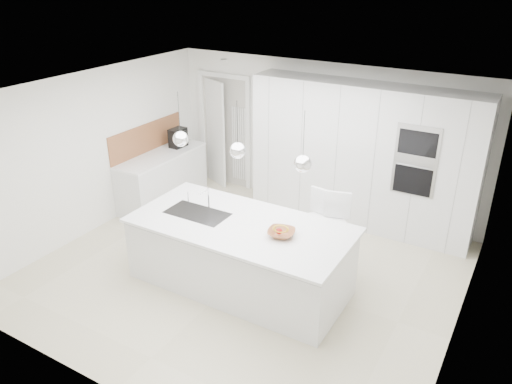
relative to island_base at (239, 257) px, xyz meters
The scene contains 26 objects.
floor 0.53m from the island_base, 108.43° to the left, with size 5.50×5.50×0.00m, color beige.
wall_back 2.92m from the island_base, 92.05° to the left, with size 5.50×5.50×0.00m, color white.
wall_left 2.98m from the island_base, behind, with size 5.00×5.00×0.00m, color white.
ceiling 2.09m from the island_base, 108.43° to the left, with size 5.50×5.50×0.00m, color white.
tall_cabinets 2.69m from the island_base, 74.36° to the left, with size 3.60×0.60×2.30m, color silver.
oven_stack 2.86m from the island_base, 53.85° to the left, with size 0.62×0.04×1.05m, color #A5A5A8, non-canonical shape.
doorway_frame 3.50m from the island_base, 126.50° to the left, with size 1.11×0.08×2.13m, color white, non-canonical shape.
hallway_door 3.61m from the island_base, 130.22° to the left, with size 0.82×0.04×2.00m, color white.
radiator 3.28m from the island_base, 122.08° to the left, with size 0.32×0.04×1.40m, color white, non-canonical shape.
left_base_cabinets 2.96m from the island_base, 149.53° to the left, with size 0.60×1.80×0.86m, color silver.
left_worktop 2.99m from the island_base, 149.53° to the left, with size 0.62×1.82×0.04m, color white.
oak_backsplash 3.29m from the island_base, 152.14° to the left, with size 0.02×1.80×0.50m, color #9D5E35.
island_base is the anchor object (origin of this frame).
island_worktop 0.45m from the island_base, 90.00° to the left, with size 2.84×1.40×0.04m, color white.
island_sink 0.76m from the island_base, behind, with size 0.84×0.44×0.18m, color #3F3F42, non-canonical shape.
island_tap 0.89m from the island_base, 161.57° to the left, with size 0.02×0.02×0.30m, color white.
pendant_left 1.70m from the island_base, behind, with size 0.20×0.20×0.20m, color white.
pendant_mid 1.47m from the island_base, 146.31° to the right, with size 0.20×0.20×0.20m, color white.
pendant_right 1.70m from the island_base, ahead, with size 0.20×0.20×0.20m, color white.
fruit_bowl 0.78m from the island_base, ahead, with size 0.33×0.33×0.08m, color #9D5E35.
espresso_machine 3.27m from the island_base, 142.09° to the left, with size 0.20×0.32×0.34m, color black.
bar_stool_left 1.17m from the island_base, 55.85° to the left, with size 0.37×0.51×1.11m, color white, non-canonical shape.
bar_stool_right 1.29m from the island_base, 45.26° to the left, with size 0.38×0.52×1.14m, color white, non-canonical shape.
apple_a 0.78m from the island_base, ahead, with size 0.07×0.07×0.07m, color red.
apple_b 0.79m from the island_base, ahead, with size 0.08×0.08×0.08m, color red.
banana_bunch 0.83m from the island_base, ahead, with size 0.20×0.20×0.03m, color gold.
Camera 1 is at (3.10, -4.98, 3.90)m, focal length 35.00 mm.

